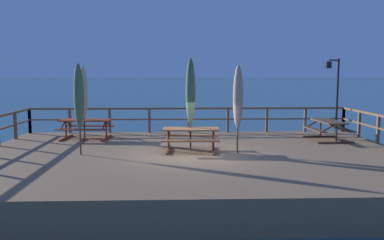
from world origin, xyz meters
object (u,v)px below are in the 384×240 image
object	(u,v)px
picnic_table_front_right	(328,126)
patio_umbrella_short_mid	(238,97)
patio_umbrella_tall_mid_left	(190,92)
patio_umbrella_tall_mid_right	(79,97)
lamp_post_hooked	(334,84)
picnic_table_back_right	(86,125)
picnic_table_mid_centre	(191,135)
patio_umbrella_tall_front	(83,93)

from	to	relation	value
picnic_table_front_right	patio_umbrella_short_mid	size ratio (longest dim) A/B	0.66
patio_umbrella_tall_mid_left	patio_umbrella_tall_mid_right	bearing A→B (deg)	-171.24
patio_umbrella_tall_mid_left	lamp_post_hooked	distance (m)	7.14
picnic_table_back_right	patio_umbrella_tall_mid_left	xyz separation A→B (m)	(4.05, -2.60, 1.40)
picnic_table_front_right	patio_umbrella_tall_mid_right	distance (m)	9.30
patio_umbrella_tall_mid_left	patio_umbrella_short_mid	world-z (taller)	patio_umbrella_tall_mid_left
picnic_table_front_right	picnic_table_mid_centre	xyz separation A→B (m)	(-5.36, -1.96, 0.00)
picnic_table_front_right	patio_umbrella_tall_mid_right	xyz separation A→B (m)	(-8.88, -2.44, 1.28)
patio_umbrella_short_mid	lamp_post_hooked	size ratio (longest dim) A/B	0.89
lamp_post_hooked	picnic_table_front_right	bearing A→B (deg)	-116.42
patio_umbrella_tall_front	picnic_table_mid_centre	bearing A→B (deg)	-33.14
patio_umbrella_tall_mid_left	picnic_table_front_right	bearing A→B (deg)	19.43
picnic_table_back_right	patio_umbrella_tall_front	world-z (taller)	patio_umbrella_tall_front
picnic_table_front_right	patio_umbrella_tall_mid_left	distance (m)	5.87
patio_umbrella_tall_mid_left	patio_umbrella_short_mid	distance (m)	1.58
patio_umbrella_tall_mid_right	lamp_post_hooked	distance (m)	10.54
patio_umbrella_short_mid	lamp_post_hooked	bearing A→B (deg)	40.49
picnic_table_front_right	patio_umbrella_tall_mid_right	size ratio (longest dim) A/B	0.65
lamp_post_hooked	patio_umbrella_short_mid	bearing A→B (deg)	-139.51
picnic_table_mid_centre	patio_umbrella_tall_mid_right	xyz separation A→B (m)	(-3.52, -0.48, 1.28)
picnic_table_mid_centre	picnic_table_back_right	size ratio (longest dim) A/B	0.93
patio_umbrella_tall_front	patio_umbrella_short_mid	size ratio (longest dim) A/B	1.01
picnic_table_back_right	patio_umbrella_tall_mid_left	world-z (taller)	patio_umbrella_tall_mid_left
patio_umbrella_short_mid	patio_umbrella_tall_mid_left	bearing A→B (deg)	163.28
patio_umbrella_tall_mid_left	patio_umbrella_short_mid	xyz separation A→B (m)	(1.51, -0.45, -0.15)
picnic_table_front_right	lamp_post_hooked	bearing A→B (deg)	63.58
picnic_table_front_right	patio_umbrella_tall_front	size ratio (longest dim) A/B	0.65
picnic_table_back_right	patio_umbrella_tall_mid_left	size ratio (longest dim) A/B	0.67
picnic_table_front_right	patio_umbrella_short_mid	distance (m)	4.69
picnic_table_mid_centre	lamp_post_hooked	size ratio (longest dim) A/B	0.60
patio_umbrella_tall_mid_right	patio_umbrella_tall_mid_left	bearing A→B (deg)	8.76
patio_umbrella_tall_front	patio_umbrella_short_mid	distance (m)	6.41
picnic_table_front_right	patio_umbrella_tall_front	xyz separation A→B (m)	(-9.48, 0.73, 1.27)
patio_umbrella_tall_mid_left	picnic_table_back_right	bearing A→B (deg)	147.25
picnic_table_mid_centre	picnic_table_back_right	distance (m)	4.85
patio_umbrella_tall_front	picnic_table_front_right	bearing A→B (deg)	-4.41
picnic_table_back_right	patio_umbrella_tall_mid_right	bearing A→B (deg)	-80.31
patio_umbrella_tall_mid_right	picnic_table_front_right	bearing A→B (deg)	15.34
lamp_post_hooked	patio_umbrella_tall_front	bearing A→B (deg)	-174.87
picnic_table_mid_centre	patio_umbrella_short_mid	world-z (taller)	patio_umbrella_short_mid
picnic_table_front_right	picnic_table_mid_centre	bearing A→B (deg)	-159.92
patio_umbrella_tall_mid_right	patio_umbrella_tall_mid_left	world-z (taller)	patio_umbrella_tall_mid_left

